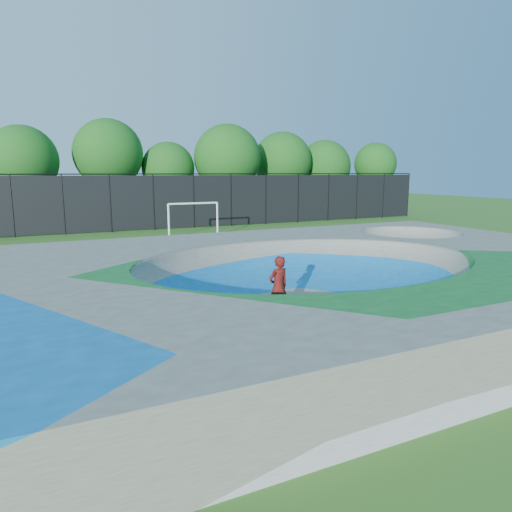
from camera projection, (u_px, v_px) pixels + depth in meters
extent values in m
plane|color=#33661C|center=(310.00, 305.00, 14.40)|extent=(120.00, 120.00, 0.00)
cube|color=gray|center=(310.00, 281.00, 14.27)|extent=(22.00, 14.00, 1.50)
imported|color=#AF1A0E|center=(278.00, 287.00, 13.01)|extent=(0.71, 0.53, 1.79)
cube|color=black|center=(278.00, 316.00, 13.17)|extent=(0.81, 0.34, 0.05)
cylinder|color=white|center=(169.00, 221.00, 28.55)|extent=(0.12, 0.12, 2.17)
cylinder|color=white|center=(217.00, 219.00, 29.93)|extent=(0.12, 0.12, 2.17)
cylinder|color=white|center=(193.00, 203.00, 29.04)|extent=(3.25, 0.12, 0.12)
cylinder|color=black|center=(12.00, 206.00, 28.87)|extent=(0.09, 0.09, 4.00)
cylinder|color=black|center=(63.00, 205.00, 30.14)|extent=(0.09, 0.09, 4.00)
cylinder|color=black|center=(110.00, 203.00, 31.41)|extent=(0.09, 0.09, 4.00)
cylinder|color=black|center=(154.00, 202.00, 32.68)|extent=(0.09, 0.09, 4.00)
cylinder|color=black|center=(194.00, 201.00, 33.95)|extent=(0.09, 0.09, 4.00)
cylinder|color=black|center=(231.00, 200.00, 35.22)|extent=(0.09, 0.09, 4.00)
cylinder|color=black|center=(266.00, 199.00, 36.49)|extent=(0.09, 0.09, 4.00)
cylinder|color=black|center=(298.00, 198.00, 37.76)|extent=(0.09, 0.09, 4.00)
cylinder|color=black|center=(328.00, 197.00, 39.03)|extent=(0.09, 0.09, 4.00)
cylinder|color=black|center=(357.00, 197.00, 40.30)|extent=(0.09, 0.09, 4.00)
cylinder|color=black|center=(383.00, 196.00, 41.57)|extent=(0.09, 0.09, 4.00)
cylinder|color=black|center=(408.00, 195.00, 42.84)|extent=(0.09, 0.09, 4.00)
cube|color=black|center=(154.00, 202.00, 32.68)|extent=(48.00, 0.03, 3.80)
cylinder|color=black|center=(153.00, 174.00, 32.32)|extent=(48.00, 0.08, 0.08)
cylinder|color=#422D21|center=(27.00, 208.00, 33.21)|extent=(0.44, 0.44, 3.13)
sphere|color=#175716|center=(22.00, 160.00, 32.59)|extent=(4.94, 4.94, 4.94)
cylinder|color=#422D21|center=(111.00, 202.00, 36.60)|extent=(0.44, 0.44, 3.56)
sphere|color=#175716|center=(108.00, 153.00, 35.92)|extent=(5.39, 5.39, 5.39)
cylinder|color=#422D21|center=(169.00, 205.00, 38.64)|extent=(0.44, 0.44, 2.80)
sphere|color=#175716|center=(168.00, 168.00, 38.09)|extent=(4.37, 4.37, 4.37)
cylinder|color=#422D21|center=(228.00, 202.00, 39.53)|extent=(0.44, 0.44, 3.18)
sphere|color=#175716|center=(227.00, 158.00, 38.85)|extent=(5.68, 5.68, 5.68)
cylinder|color=#422D21|center=(282.00, 200.00, 43.36)|extent=(0.44, 0.44, 3.08)
sphere|color=#175716|center=(282.00, 161.00, 42.71)|extent=(5.44, 5.44, 5.44)
cylinder|color=#422D21|center=(323.00, 200.00, 45.73)|extent=(0.44, 0.44, 2.71)
sphere|color=#175716|center=(324.00, 167.00, 45.13)|extent=(5.19, 5.19, 5.19)
cylinder|color=#422D21|center=(374.00, 196.00, 47.93)|extent=(0.44, 0.44, 3.37)
sphere|color=#175716|center=(375.00, 164.00, 47.33)|extent=(4.32, 4.32, 4.32)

